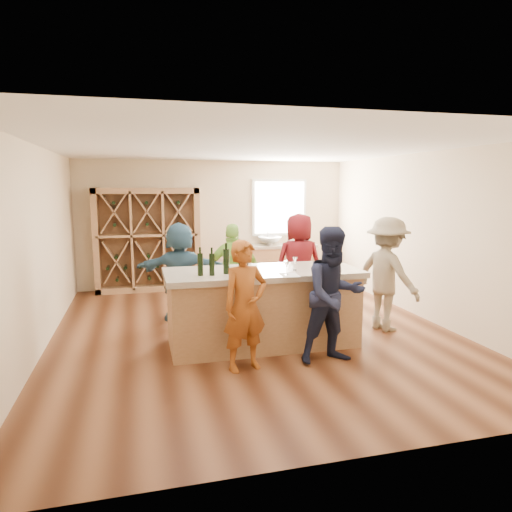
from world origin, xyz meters
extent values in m
cube|color=brown|center=(0.00, 0.00, -0.05)|extent=(6.00, 7.00, 0.10)
cube|color=white|center=(0.00, 0.00, 2.85)|extent=(6.00, 7.00, 0.10)
cube|color=beige|center=(0.00, 3.55, 1.40)|extent=(6.00, 0.10, 2.80)
cube|color=beige|center=(0.00, -3.55, 1.40)|extent=(6.00, 0.10, 2.80)
cube|color=beige|center=(-3.05, 0.00, 1.40)|extent=(0.10, 7.00, 2.80)
cube|color=beige|center=(3.05, 0.00, 1.40)|extent=(0.10, 7.00, 2.80)
cube|color=white|center=(1.50, 3.47, 1.75)|extent=(1.30, 0.06, 1.30)
cube|color=white|center=(1.50, 3.44, 1.75)|extent=(1.18, 0.01, 1.18)
cube|color=#A1754D|center=(-1.50, 3.27, 1.10)|extent=(2.20, 0.45, 2.20)
cube|color=#A1754D|center=(1.40, 3.20, 0.43)|extent=(1.60, 0.58, 0.86)
cube|color=#A49A87|center=(1.40, 3.20, 0.89)|extent=(1.70, 0.62, 0.06)
imported|color=silver|center=(1.20, 3.20, 1.01)|extent=(0.54, 0.54, 0.19)
cylinder|color=silver|center=(1.20, 3.38, 1.07)|extent=(0.02, 0.02, 0.30)
cube|color=#A1754D|center=(-0.01, -0.63, 0.50)|extent=(2.60, 1.00, 1.00)
cube|color=#A49A87|center=(-0.01, -0.63, 1.04)|extent=(2.72, 1.12, 0.08)
cylinder|color=black|center=(-0.91, -0.82, 1.23)|extent=(0.08, 0.08, 0.30)
cylinder|color=black|center=(-0.76, -0.84, 1.23)|extent=(0.08, 0.08, 0.29)
cylinder|color=black|center=(-0.56, -0.77, 1.25)|extent=(0.09, 0.09, 0.33)
cylinder|color=black|center=(-0.38, -0.88, 1.23)|extent=(0.08, 0.08, 0.30)
cylinder|color=black|center=(-0.32, -0.81, 1.22)|extent=(0.09, 0.09, 0.28)
cone|color=white|center=(-0.36, -1.09, 1.18)|extent=(0.09, 0.09, 0.20)
cone|color=white|center=(0.19, -1.07, 1.17)|extent=(0.09, 0.09, 0.19)
cone|color=white|center=(0.41, -0.76, 1.17)|extent=(0.09, 0.09, 0.19)
cone|color=white|center=(0.90, -0.84, 1.16)|extent=(0.07, 0.07, 0.17)
cube|color=white|center=(-0.36, -1.06, 1.08)|extent=(0.31, 0.36, 0.00)
cube|color=white|center=(0.23, -1.07, 1.08)|extent=(0.25, 0.33, 0.00)
cube|color=white|center=(0.80, -1.04, 1.08)|extent=(0.23, 0.29, 0.00)
imported|color=#994C19|center=(-0.46, -1.43, 0.80)|extent=(0.68, 0.57, 1.61)
imported|color=#191E38|center=(0.69, -1.48, 0.87)|extent=(0.88, 0.53, 1.75)
imported|color=gray|center=(2.04, -0.45, 0.89)|extent=(0.88, 1.26, 1.77)
imported|color=#8CC64C|center=(-0.16, 0.72, 0.81)|extent=(1.05, 0.75, 1.62)
imported|color=#590F14|center=(1.03, 0.80, 0.89)|extent=(0.87, 0.57, 1.78)
imported|color=#335972|center=(-1.03, 0.91, 0.83)|extent=(1.62, 0.91, 1.65)
camera|label=1|loc=(-1.67, -6.67, 2.24)|focal=32.00mm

